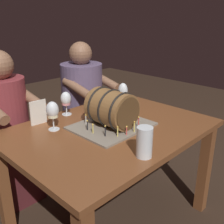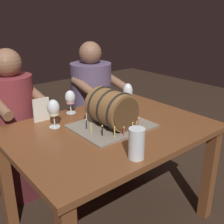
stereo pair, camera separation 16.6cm
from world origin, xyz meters
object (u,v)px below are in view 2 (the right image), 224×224
barrel_cake (112,110)px  person_seated_right (92,111)px  wine_glass_white (53,109)px  beer_pint (136,145)px  dining_table (110,143)px  wine_glass_rose (70,98)px  person_seated_left (17,134)px  menu_card (41,110)px  wine_glass_amber (128,93)px

barrel_cake → person_seated_right: 0.83m
wine_glass_white → person_seated_right: size_ratio=0.15×
beer_pint → person_seated_right: bearing=65.4°
dining_table → wine_glass_rose: 0.44m
wine_glass_white → beer_pint: bearing=-77.9°
dining_table → beer_pint: beer_pint is taller
person_seated_left → wine_glass_white: bearing=-79.8°
barrel_cake → beer_pint: size_ratio=2.96×
menu_card → dining_table: bearing=-47.8°
beer_pint → menu_card: 0.75m
wine_glass_rose → menu_card: size_ratio=1.04×
beer_pint → person_seated_left: size_ratio=0.13×
wine_glass_amber → menu_card: (-0.59, 0.19, -0.05)m
menu_card → person_seated_left: size_ratio=0.14×
menu_card → wine_glass_white: bearing=-79.1°
dining_table → person_seated_left: bearing=116.8°
barrel_cake → wine_glass_white: size_ratio=2.59×
wine_glass_rose → beer_pint: wine_glass_rose is taller
dining_table → wine_glass_rose: wine_glass_rose is taller
wine_glass_white → beer_pint: 0.62m
wine_glass_white → barrel_cake: bearing=-39.0°
dining_table → person_seated_left: (-0.35, 0.70, -0.08)m
dining_table → wine_glass_white: size_ratio=6.88×
dining_table → beer_pint: (-0.14, -0.38, 0.18)m
dining_table → wine_glass_rose: bearing=98.3°
barrel_cake → wine_glass_rose: 0.39m
menu_card → person_seated_right: 0.76m
dining_table → barrel_cake: size_ratio=2.66×
wine_glass_amber → dining_table: bearing=-150.5°
wine_glass_amber → wine_glass_rose: wine_glass_amber is taller
dining_table → barrel_cake: (0.01, -0.00, 0.22)m
menu_card → person_seated_left: person_seated_left is taller
barrel_cake → person_seated_right: (0.34, 0.70, -0.28)m
dining_table → barrel_cake: bearing=-14.4°
wine_glass_amber → beer_pint: wine_glass_amber is taller
dining_table → person_seated_right: (0.35, 0.70, -0.06)m
wine_glass_amber → wine_glass_rose: bearing=150.5°
barrel_cake → menu_card: (-0.30, 0.37, -0.03)m
beer_pint → person_seated_right: 1.21m
person_seated_right → wine_glass_rose: bearing=-141.8°
wine_glass_amber → person_seated_left: person_seated_left is taller
barrel_cake → wine_glass_amber: barrel_cake is taller
wine_glass_rose → person_seated_left: (-0.30, 0.32, -0.30)m
barrel_cake → wine_glass_amber: bearing=31.0°
wine_glass_rose → person_seated_right: (0.41, 0.32, -0.28)m
menu_card → wine_glass_rose: bearing=7.9°
wine_glass_white → person_seated_left: bearing=100.2°
menu_card → person_seated_left: (-0.07, 0.34, -0.27)m
person_seated_left → person_seated_right: bearing=0.0°
barrel_cake → wine_glass_amber: size_ratio=2.35×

